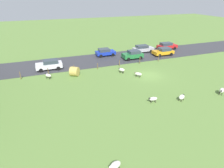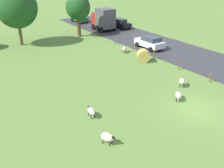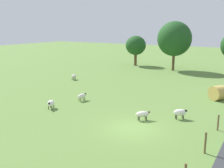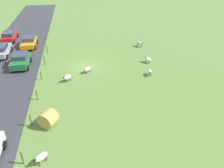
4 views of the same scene
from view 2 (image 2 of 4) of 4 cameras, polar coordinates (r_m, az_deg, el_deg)
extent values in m
plane|color=olive|center=(22.56, 17.45, -5.21)|extent=(160.00, 160.00, 0.00)
ellipsoid|color=white|center=(26.03, 14.71, 0.61)|extent=(1.11, 1.00, 0.52)
ellipsoid|color=black|center=(26.42, 14.86, 1.23)|extent=(0.32, 0.30, 0.20)
cylinder|color=#2D2823|center=(26.44, 14.39, 0.14)|extent=(0.07, 0.07, 0.36)
cylinder|color=#2D2823|center=(26.42, 15.00, 0.05)|extent=(0.07, 0.07, 0.36)
cylinder|color=#2D2823|center=(25.94, 14.24, -0.33)|extent=(0.07, 0.07, 0.36)
cylinder|color=#2D2823|center=(25.92, 14.86, -0.42)|extent=(0.07, 0.07, 0.36)
ellipsoid|color=silver|center=(34.94, 2.68, 7.52)|extent=(1.11, 1.06, 0.48)
ellipsoid|color=black|center=(35.38, 2.84, 7.92)|extent=(0.31, 0.31, 0.20)
cylinder|color=#2D2823|center=(35.35, 2.55, 7.11)|extent=(0.07, 0.07, 0.37)
cylinder|color=#2D2823|center=(35.30, 2.97, 7.08)|extent=(0.07, 0.07, 0.37)
cylinder|color=#2D2823|center=(34.80, 2.36, 6.83)|extent=(0.07, 0.07, 0.37)
cylinder|color=#2D2823|center=(34.76, 2.79, 6.80)|extent=(0.07, 0.07, 0.37)
ellipsoid|color=white|center=(17.58, -1.00, -11.20)|extent=(0.88, 1.06, 0.55)
ellipsoid|color=black|center=(17.32, 0.25, -11.30)|extent=(0.27, 0.31, 0.20)
cylinder|color=#2D2823|center=(17.78, -0.02, -12.12)|extent=(0.07, 0.07, 0.29)
cylinder|color=#2D2823|center=(17.58, -0.53, -12.63)|extent=(0.07, 0.07, 0.29)
cylinder|color=#2D2823|center=(18.00, -1.43, -11.63)|extent=(0.07, 0.07, 0.29)
cylinder|color=#2D2823|center=(17.79, -1.96, -12.12)|extent=(0.07, 0.07, 0.29)
ellipsoid|color=silver|center=(23.34, 13.92, -2.32)|extent=(1.10, 1.10, 0.47)
ellipsoid|color=brown|center=(23.76, 13.90, -1.53)|extent=(0.31, 0.31, 0.20)
cylinder|color=#2D2823|center=(23.75, 13.50, -2.70)|extent=(0.07, 0.07, 0.33)
cylinder|color=#2D2823|center=(23.77, 14.12, -2.75)|extent=(0.07, 0.07, 0.33)
cylinder|color=#2D2823|center=(23.22, 13.54, -3.37)|extent=(0.07, 0.07, 0.33)
cylinder|color=#2D2823|center=(23.23, 14.17, -3.42)|extent=(0.07, 0.07, 0.33)
ellipsoid|color=silver|center=(20.40, -4.43, -5.77)|extent=(0.58, 1.04, 0.44)
ellipsoid|color=black|center=(20.73, -4.94, -4.93)|extent=(0.21, 0.28, 0.20)
cylinder|color=#2D2823|center=(20.75, -5.01, -6.29)|extent=(0.07, 0.07, 0.33)
cylinder|color=#2D2823|center=(20.82, -4.38, -6.14)|extent=(0.07, 0.07, 0.33)
cylinder|color=#2D2823|center=(20.31, -4.43, -7.00)|extent=(0.07, 0.07, 0.33)
cylinder|color=#2D2823|center=(20.39, -3.79, -6.84)|extent=(0.07, 0.07, 0.33)
cylinder|color=tan|center=(31.83, 6.71, 6.00)|extent=(1.88, 1.81, 1.45)
cylinder|color=brown|center=(40.21, -18.88, 10.00)|extent=(0.42, 0.42, 3.09)
ellipsoid|color=#1E4C1E|center=(39.53, -19.62, 15.11)|extent=(5.51, 5.51, 5.63)
cylinder|color=brown|center=(43.09, -7.04, 11.99)|extent=(0.58, 0.58, 3.03)
ellipsoid|color=#1E4C1E|center=(42.56, -7.25, 15.87)|extent=(3.73, 3.73, 3.82)
cylinder|color=brown|center=(27.80, 20.14, 1.47)|extent=(0.12, 0.12, 1.15)
cylinder|color=brown|center=(30.10, 14.04, 3.94)|extent=(0.12, 0.12, 1.08)
cylinder|color=brown|center=(32.71, 8.85, 6.17)|extent=(0.12, 0.12, 1.22)
cylinder|color=brown|center=(35.60, 4.43, 7.93)|extent=(0.12, 0.12, 1.24)
cylinder|color=brown|center=(38.71, 0.66, 9.33)|extent=(0.12, 0.12, 1.19)
cube|color=#B21919|center=(47.79, -2.71, 13.59)|extent=(2.46, 1.20, 2.30)
cube|color=#4C4C51|center=(46.10, -1.41, 13.75)|extent=(2.46, 2.68, 3.17)
cylinder|color=black|center=(47.40, -3.97, 12.04)|extent=(0.30, 0.96, 0.96)
cylinder|color=black|center=(48.66, -1.43, 12.42)|extent=(0.30, 0.96, 0.96)
cylinder|color=black|center=(46.34, -3.15, 11.77)|extent=(0.30, 0.96, 0.96)
cylinder|color=black|center=(47.63, -0.57, 12.16)|extent=(0.30, 0.96, 0.96)
cylinder|color=black|center=(45.11, -2.15, 11.44)|extent=(0.30, 0.96, 0.96)
cylinder|color=black|center=(46.44, 0.46, 11.84)|extent=(0.30, 0.96, 0.96)
cube|color=silver|center=(37.00, 7.97, 8.63)|extent=(1.92, 4.28, 0.76)
cube|color=#333D47|center=(36.60, 8.37, 9.50)|extent=(1.69, 2.35, 0.56)
cylinder|color=black|center=(37.50, 5.41, 8.37)|extent=(0.22, 0.64, 0.64)
cylinder|color=black|center=(38.72, 7.63, 8.78)|extent=(0.22, 0.64, 0.64)
cylinder|color=black|center=(35.50, 8.27, 7.29)|extent=(0.22, 0.64, 0.64)
cylinder|color=black|center=(36.79, 10.51, 7.75)|extent=(0.22, 0.64, 0.64)
cube|color=black|center=(48.54, 1.88, 12.61)|extent=(1.74, 4.16, 0.69)
cube|color=#333D47|center=(48.66, 1.67, 13.39)|extent=(1.53, 2.29, 0.56)
cylinder|color=black|center=(48.07, 3.71, 12.03)|extent=(0.22, 0.64, 0.64)
cylinder|color=black|center=(47.05, 2.00, 11.79)|extent=(0.22, 0.64, 0.64)
cylinder|color=black|center=(50.18, 1.77, 12.61)|extent=(0.22, 0.64, 0.64)
cylinder|color=black|center=(49.20, 0.09, 12.37)|extent=(0.22, 0.64, 0.64)
cube|color=#237238|center=(53.87, -2.59, 13.84)|extent=(1.71, 4.33, 0.78)
cube|color=#333D47|center=(54.02, -2.79, 14.59)|extent=(1.50, 2.38, 0.56)
cylinder|color=black|center=(53.23, -0.95, 13.31)|extent=(0.22, 0.64, 0.64)
cylinder|color=black|center=(52.32, -2.55, 13.09)|extent=(0.22, 0.64, 0.64)
cylinder|color=black|center=(55.56, -2.60, 13.76)|extent=(0.22, 0.64, 0.64)
cylinder|color=black|center=(54.69, -4.16, 13.55)|extent=(0.22, 0.64, 0.64)
cube|color=#237238|center=(53.82, -6.95, 13.67)|extent=(1.84, 4.02, 0.76)
cube|color=#333D47|center=(53.44, -6.83, 14.32)|extent=(1.62, 2.21, 0.56)
cylinder|color=black|center=(54.63, -8.47, 13.34)|extent=(0.22, 0.64, 0.64)
cylinder|color=black|center=(55.45, -6.72, 13.60)|extent=(0.22, 0.64, 0.64)
cylinder|color=black|center=(52.34, -7.15, 12.93)|extent=(0.22, 0.64, 0.64)
cylinder|color=black|center=(53.19, -5.35, 13.20)|extent=(0.22, 0.64, 0.64)
camera|label=1|loc=(27.76, -54.06, 17.09)|focal=30.23mm
camera|label=3|loc=(24.85, 64.77, 2.22)|focal=42.14mm
camera|label=4|loc=(41.68, -11.66, 27.27)|focal=35.51mm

